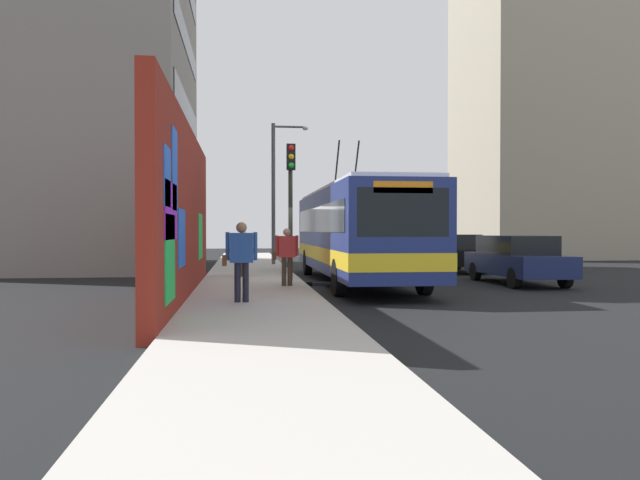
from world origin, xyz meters
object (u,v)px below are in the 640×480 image
at_px(pedestrian_near_wall, 241,255).
at_px(street_lamp, 277,183).
at_px(pedestrian_midblock, 243,250).
at_px(pedestrian_at_curb, 287,252).
at_px(parked_car_red, 414,248).
at_px(parked_car_navy, 517,258).
at_px(traffic_light, 291,189).
at_px(parked_car_black, 453,252).
at_px(city_bus, 355,231).

distance_m(pedestrian_near_wall, street_lamp, 15.95).
xyz_separation_m(pedestrian_midblock, pedestrian_at_curb, (-3.75, -1.25, 0.05)).
xyz_separation_m(parked_car_red, pedestrian_near_wall, (-17.76, 8.94, 0.38)).
bearing_deg(parked_car_red, parked_car_navy, -180.00).
distance_m(pedestrian_near_wall, traffic_light, 6.71).
distance_m(parked_car_navy, pedestrian_near_wall, 10.47).
bearing_deg(parked_car_red, pedestrian_midblock, 138.41).
xyz_separation_m(parked_car_black, pedestrian_midblock, (-3.96, 8.89, 0.24)).
height_order(parked_car_navy, street_lamp, street_lamp).
bearing_deg(parked_car_red, traffic_light, 147.46).
distance_m(parked_car_red, pedestrian_at_curb, 15.75).
relative_size(parked_car_navy, street_lamp, 0.72).
height_order(parked_car_black, parked_car_red, same).
xyz_separation_m(pedestrian_midblock, pedestrian_near_wall, (-7.74, 0.05, 0.13)).
height_order(parked_car_black, traffic_light, traffic_light).
bearing_deg(city_bus, pedestrian_midblock, 69.44).
bearing_deg(pedestrian_midblock, parked_car_red, -41.59).
bearing_deg(pedestrian_near_wall, parked_car_black, -37.41).
bearing_deg(pedestrian_at_curb, pedestrian_midblock, 18.44).
bearing_deg(street_lamp, pedestrian_midblock, 168.28).
xyz_separation_m(parked_car_red, pedestrian_midblock, (-10.02, 8.89, 0.25)).
height_order(parked_car_black, street_lamp, street_lamp).
bearing_deg(parked_car_black, pedestrian_midblock, 113.98).
relative_size(city_bus, traffic_light, 2.83).
bearing_deg(parked_car_navy, street_lamp, 35.50).
bearing_deg(pedestrian_midblock, pedestrian_near_wall, 179.66).
distance_m(pedestrian_near_wall, pedestrian_at_curb, 4.19).
distance_m(city_bus, pedestrian_midblock, 4.00).
bearing_deg(parked_car_navy, city_bus, 80.10).
distance_m(parked_car_black, street_lamp, 8.83).
xyz_separation_m(pedestrian_near_wall, traffic_light, (6.24, -1.59, 1.90)).
xyz_separation_m(parked_car_navy, pedestrian_near_wall, (-5.44, 8.94, 0.38)).
bearing_deg(parked_car_red, pedestrian_near_wall, 153.27).
bearing_deg(pedestrian_near_wall, city_bus, -30.50).
bearing_deg(pedestrian_near_wall, street_lamp, -6.15).
bearing_deg(parked_car_black, street_lamp, 61.59).
bearing_deg(street_lamp, parked_car_red, -73.58).
distance_m(city_bus, parked_car_red, 12.57).
distance_m(city_bus, parked_car_black, 7.51).
bearing_deg(parked_car_red, pedestrian_at_curb, 150.97).
bearing_deg(parked_car_navy, pedestrian_at_curb, 100.80).
relative_size(city_bus, street_lamp, 1.88).
height_order(city_bus, pedestrian_near_wall, city_bus).
relative_size(pedestrian_near_wall, traffic_light, 0.40).
height_order(pedestrian_midblock, street_lamp, street_lamp).
distance_m(pedestrian_midblock, pedestrian_near_wall, 7.74).
relative_size(parked_car_navy, traffic_light, 1.09).
distance_m(parked_car_red, traffic_light, 13.85).
height_order(city_bus, pedestrian_midblock, city_bus).
bearing_deg(parked_car_black, parked_car_navy, 180.00).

